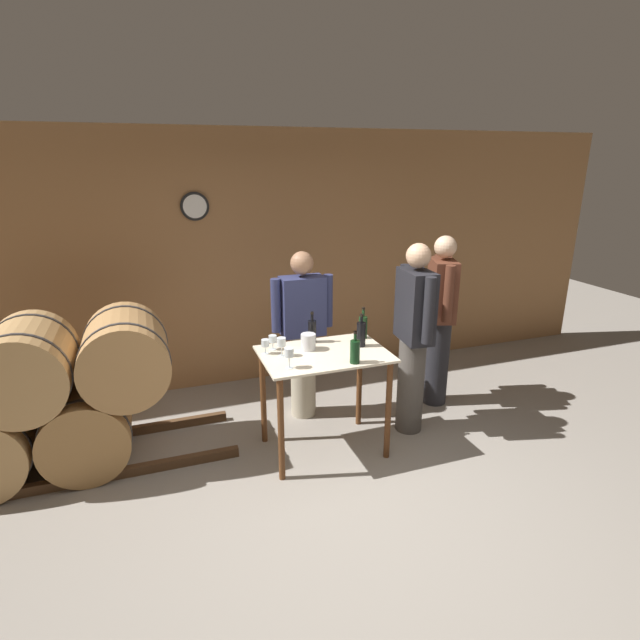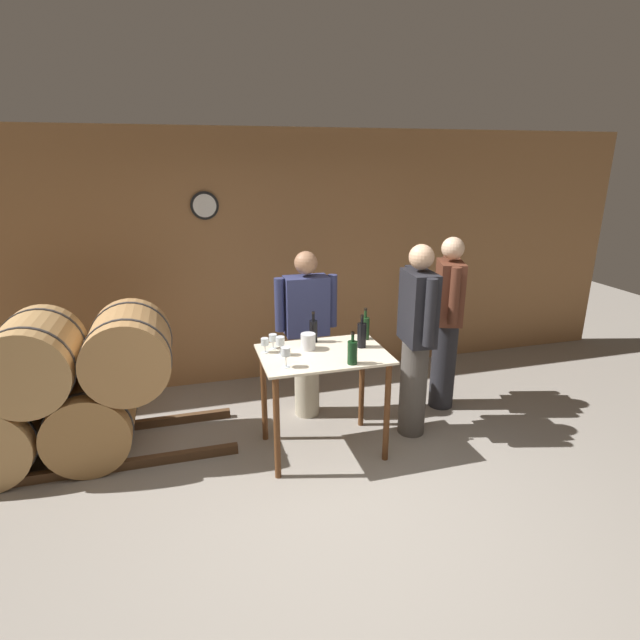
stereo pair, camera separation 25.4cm
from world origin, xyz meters
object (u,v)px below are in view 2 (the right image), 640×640
object	(u,v)px
wine_glass_near_center	(273,338)
ice_bucket	(308,342)
person_visitor_with_scarf	(306,332)
wine_bottle_far_left	(313,330)
wine_glass_near_right	(286,352)
wine_glass_far_side	(280,342)
wine_glass_near_left	(265,342)
person_host	(416,338)
wine_bottle_left	(352,352)
wine_bottle_center	(362,335)
person_visitor_bearded	(447,320)
wine_bottle_right	(365,327)

from	to	relation	value
wine_glass_near_center	ice_bucket	size ratio (longest dim) A/B	0.92
person_visitor_with_scarf	ice_bucket	bearing A→B (deg)	-102.78
wine_bottle_far_left	wine_glass_near_right	distance (m)	0.58
wine_glass_far_side	wine_glass_near_left	bearing A→B (deg)	139.77
wine_glass_near_right	person_host	xyz separation A→B (m)	(1.21, 0.26, -0.09)
ice_bucket	wine_bottle_far_left	bearing A→B (deg)	60.93
wine_glass_near_center	person_visitor_with_scarf	distance (m)	0.61
person_visitor_with_scarf	wine_bottle_left	bearing A→B (deg)	-82.17
wine_bottle_far_left	wine_glass_near_left	xyz separation A→B (m)	(-0.44, -0.13, -0.02)
wine_glass_near_left	wine_glass_near_right	size ratio (longest dim) A/B	0.76
wine_bottle_left	person_host	world-z (taller)	person_host
wine_glass_far_side	ice_bucket	bearing A→B (deg)	14.88
wine_bottle_center	person_visitor_bearded	world-z (taller)	person_visitor_bearded
wine_glass_near_center	wine_glass_near_right	size ratio (longest dim) A/B	0.78
wine_bottle_far_left	person_visitor_with_scarf	size ratio (longest dim) A/B	0.17
wine_glass_near_center	person_visitor_bearded	xyz separation A→B (m)	(1.75, 0.24, -0.07)
wine_glass_near_right	wine_glass_far_side	xyz separation A→B (m)	(0.01, 0.25, -0.00)
wine_bottle_center	person_visitor_with_scarf	bearing A→B (deg)	117.48
person_visitor_with_scarf	person_visitor_bearded	xyz separation A→B (m)	(1.35, -0.20, 0.06)
wine_glass_near_center	wine_bottle_far_left	bearing A→B (deg)	9.27
wine_glass_near_left	ice_bucket	distance (m)	0.36
wine_glass_near_left	person_visitor_with_scarf	world-z (taller)	person_visitor_with_scarf
wine_glass_near_right	wine_glass_far_side	size ratio (longest dim) A/B	1.03
wine_bottle_far_left	wine_bottle_center	distance (m)	0.42
person_host	wine_glass_near_center	bearing A→B (deg)	172.83
person_visitor_with_scarf	person_visitor_bearded	size ratio (longest dim) A/B	0.94
person_visitor_with_scarf	wine_glass_near_right	bearing A→B (deg)	-113.81
wine_bottle_left	wine_glass_near_center	bearing A→B (deg)	137.41
wine_bottle_far_left	wine_glass_far_side	xyz separation A→B (m)	(-0.33, -0.22, 0.01)
person_host	person_visitor_with_scarf	distance (m)	1.03
wine_glass_near_left	wine_glass_near_center	bearing A→B (deg)	41.34
wine_bottle_right	wine_bottle_center	bearing A→B (deg)	-118.52
wine_bottle_right	ice_bucket	xyz separation A→B (m)	(-0.54, -0.11, -0.04)
wine_bottle_center	wine_glass_near_left	distance (m)	0.80
wine_glass_near_left	wine_glass_far_side	world-z (taller)	wine_glass_far_side
wine_glass_near_right	ice_bucket	size ratio (longest dim) A/B	1.18
wine_bottle_center	person_host	size ratio (longest dim) A/B	0.16
wine_bottle_far_left	person_visitor_bearded	distance (m)	1.40
wine_bottle_left	wine_glass_near_center	distance (m)	0.71
wine_bottle_left	wine_glass_near_right	distance (m)	0.51
wine_glass_near_center	person_visitor_bearded	distance (m)	1.76
wine_glass_near_left	person_visitor_with_scarf	bearing A→B (deg)	47.05
wine_glass_near_right	person_host	distance (m)	1.24
person_host	person_visitor_bearded	bearing A→B (deg)	37.21
wine_bottle_right	person_visitor_bearded	xyz separation A→B (m)	(0.93, 0.23, -0.09)
wine_bottle_far_left	wine_glass_near_left	world-z (taller)	wine_bottle_far_left
wine_bottle_right	person_host	bearing A→B (deg)	-21.75
person_host	person_visitor_bearded	size ratio (longest dim) A/B	1.01
wine_bottle_center	wine_glass_far_side	bearing A→B (deg)	179.34
wine_bottle_left	wine_bottle_center	xyz separation A→B (m)	(0.19, 0.31, 0.01)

